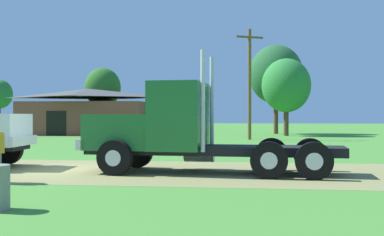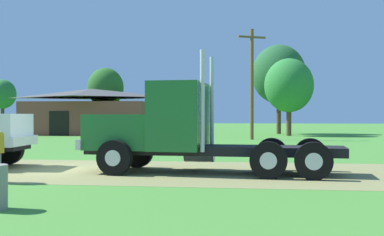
{
  "view_description": "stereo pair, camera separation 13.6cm",
  "coord_description": "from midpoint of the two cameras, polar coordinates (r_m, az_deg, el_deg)",
  "views": [
    {
      "loc": [
        6.0,
        -16.05,
        1.82
      ],
      "look_at": [
        3.85,
        0.43,
        1.73
      ],
      "focal_mm": 47.19,
      "sensor_mm": 36.0,
      "label": 1
    },
    {
      "loc": [
        6.13,
        -16.03,
        1.82
      ],
      "look_at": [
        3.85,
        0.43,
        1.73
      ],
      "focal_mm": 47.19,
      "sensor_mm": 36.0,
      "label": 2
    }
  ],
  "objects": [
    {
      "name": "truck_foreground_white",
      "position": [
        16.09,
        -1.96,
        -1.52
      ],
      "size": [
        8.25,
        3.04,
        3.77
      ],
      "color": "black",
      "rests_on": "ground_plane"
    },
    {
      "name": "dirt_track",
      "position": [
        17.25,
        -13.29,
        -5.74
      ],
      "size": [
        120.0,
        6.99,
        0.01
      ],
      "primitive_type": "cube",
      "color": "olive",
      "rests_on": "ground_plane"
    },
    {
      "name": "tree_mid",
      "position": [
        53.75,
        -10.13,
        3.37
      ],
      "size": [
        3.78,
        3.78,
        6.81
      ],
      "color": "#513823",
      "rests_on": "ground_plane"
    },
    {
      "name": "ground_plane",
      "position": [
        17.25,
        -13.29,
        -5.76
      ],
      "size": [
        200.0,
        200.0,
        0.0
      ],
      "primitive_type": "plane",
      "color": "#468832"
    },
    {
      "name": "utility_pole_near",
      "position": [
        38.2,
        6.42,
        4.18
      ],
      "size": [
        2.03,
        1.1,
        8.3
      ],
      "color": "brown",
      "rests_on": "ground_plane"
    },
    {
      "name": "shed_building",
      "position": [
        49.4,
        -11.7,
        0.63
      ],
      "size": [
        12.21,
        8.55,
        4.38
      ],
      "color": "brown",
      "rests_on": "ground_plane"
    },
    {
      "name": "tree_right",
      "position": [
        50.42,
        9.39,
        4.87
      ],
      "size": [
        5.27,
        5.27,
        8.76
      ],
      "color": "#513823",
      "rests_on": "ground_plane"
    },
    {
      "name": "tree_far_right",
      "position": [
        45.7,
        10.51,
        3.62
      ],
      "size": [
        4.36,
        4.36,
        6.88
      ],
      "color": "#513823",
      "rests_on": "ground_plane"
    }
  ]
}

